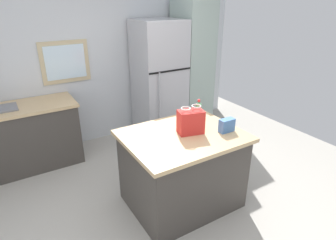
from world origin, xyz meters
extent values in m
plane|color=#ADA89E|center=(0.00, 0.00, 0.00)|extent=(6.22, 6.22, 0.00)
cube|color=silver|center=(0.00, 2.32, 1.30)|extent=(5.18, 0.10, 2.61)
cube|color=#CCB78C|center=(-0.39, 2.27, 1.33)|extent=(0.68, 0.04, 0.60)
cube|color=white|center=(-0.39, 2.25, 1.33)|extent=(0.56, 0.02, 0.48)
cube|color=#423D38|center=(0.27, 0.19, 0.41)|extent=(1.15, 0.90, 0.83)
cube|color=tan|center=(0.27, 0.19, 0.85)|extent=(1.23, 0.98, 0.04)
cube|color=#B7B7BC|center=(0.96, 1.91, 0.94)|extent=(0.74, 0.67, 1.88)
cube|color=black|center=(0.96, 1.56, 1.17)|extent=(0.72, 0.01, 0.02)
cylinder|color=#B7B7BC|center=(0.76, 1.54, 0.75)|extent=(0.02, 0.02, 0.85)
cube|color=#9EB2A8|center=(1.61, 1.91, 1.07)|extent=(0.52, 0.64, 2.15)
cube|color=#423D38|center=(-1.12, 1.94, 0.42)|extent=(1.36, 0.61, 0.85)
cube|color=tan|center=(-1.12, 1.94, 0.87)|extent=(1.40, 0.65, 0.04)
cube|color=slate|center=(-1.33, 1.94, 0.84)|extent=(0.40, 0.32, 0.14)
cube|color=red|center=(0.36, 0.18, 1.00)|extent=(0.29, 0.22, 0.25)
torus|color=white|center=(0.29, 0.18, 1.16)|extent=(0.12, 0.12, 0.01)
torus|color=white|center=(0.42, 0.18, 1.16)|extent=(0.12, 0.12, 0.01)
cube|color=#4775B7|center=(0.70, 0.01, 0.94)|extent=(0.17, 0.08, 0.14)
cylinder|color=#4C9956|center=(0.63, 0.41, 0.97)|extent=(0.07, 0.07, 0.20)
cone|color=#4C9956|center=(0.63, 0.41, 1.08)|extent=(0.06, 0.06, 0.03)
cylinder|color=red|center=(0.63, 0.41, 1.11)|extent=(0.03, 0.03, 0.02)
camera|label=1|loc=(-1.26, -2.01, 2.20)|focal=30.49mm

